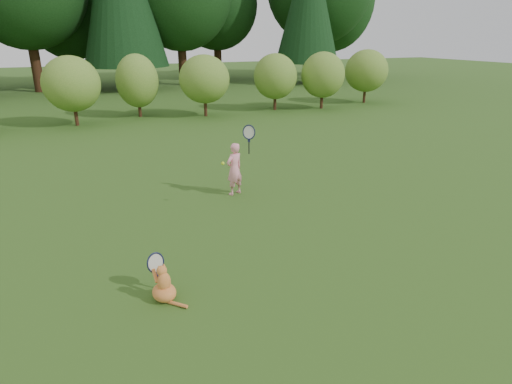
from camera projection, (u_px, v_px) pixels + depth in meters
name	position (u px, v px, depth m)	size (l,w,h in m)	color
ground	(264.00, 246.00, 7.37)	(100.00, 100.00, 0.00)	#294D15
shrub_row	(139.00, 86.00, 18.11)	(28.00, 3.00, 2.80)	#4C7A26
child	(235.00, 168.00, 9.58)	(0.69, 0.46, 1.79)	pink
cat	(163.00, 281.00, 5.82)	(0.49, 0.73, 0.73)	#BF7624
tennis_ball	(223.00, 163.00, 8.65)	(0.07, 0.07, 0.07)	#A0CC18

